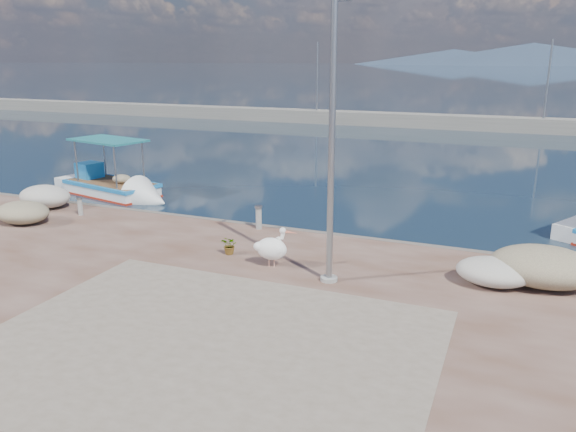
{
  "coord_description": "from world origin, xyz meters",
  "views": [
    {
      "loc": [
        6.38,
        -11.61,
        5.99
      ],
      "look_at": [
        0.0,
        3.8,
        1.3
      ],
      "focal_mm": 35.0,
      "sensor_mm": 36.0,
      "label": 1
    }
  ],
  "objects_px": {
    "lamp_post": "(332,153)",
    "boat_left": "(111,189)",
    "pelican": "(272,248)",
    "bollard_near": "(259,216)"
  },
  "relations": [
    {
      "from": "boat_left",
      "to": "bollard_near",
      "type": "xyz_separation_m",
      "value": [
        9.24,
        -3.76,
        0.7
      ]
    },
    {
      "from": "lamp_post",
      "to": "boat_left",
      "type": "bearing_deg",
      "value": 150.88
    },
    {
      "from": "bollard_near",
      "to": "pelican",
      "type": "bearing_deg",
      "value": -58.69
    },
    {
      "from": "pelican",
      "to": "lamp_post",
      "type": "xyz_separation_m",
      "value": [
        1.75,
        -0.34,
        2.77
      ]
    },
    {
      "from": "boat_left",
      "to": "bollard_near",
      "type": "height_order",
      "value": "boat_left"
    },
    {
      "from": "lamp_post",
      "to": "bollard_near",
      "type": "bearing_deg",
      "value": 136.7
    },
    {
      "from": "pelican",
      "to": "bollard_near",
      "type": "bearing_deg",
      "value": 107.97
    },
    {
      "from": "boat_left",
      "to": "lamp_post",
      "type": "xyz_separation_m",
      "value": [
        12.86,
        -7.16,
        3.57
      ]
    },
    {
      "from": "boat_left",
      "to": "lamp_post",
      "type": "height_order",
      "value": "lamp_post"
    },
    {
      "from": "boat_left",
      "to": "pelican",
      "type": "xyz_separation_m",
      "value": [
        11.11,
        -6.82,
        0.8
      ]
    }
  ]
}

